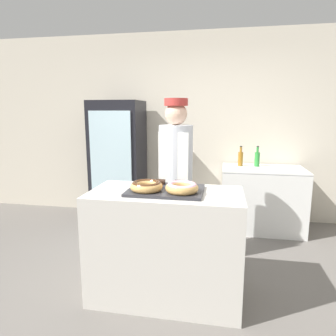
{
  "coord_description": "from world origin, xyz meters",
  "views": [
    {
      "loc": [
        0.45,
        -2.33,
        1.58
      ],
      "look_at": [
        0.0,
        0.1,
        1.11
      ],
      "focal_mm": 32.0,
      "sensor_mm": 36.0,
      "label": 1
    }
  ],
  "objects_px": {
    "serving_tray": "(166,190)",
    "bottle_green": "(257,159)",
    "bottle_amber": "(240,158)",
    "brownie_back_left": "(160,182)",
    "beverage_fridge": "(118,162)",
    "donut_light_glaze": "(182,187)",
    "chest_freezer": "(262,198)",
    "donut_chocolate_glaze": "(146,186)",
    "brownie_back_right": "(179,183)",
    "baker_person": "(176,177)"
  },
  "relations": [
    {
      "from": "brownie_back_left",
      "to": "brownie_back_right",
      "type": "distance_m",
      "value": 0.18
    },
    {
      "from": "donut_chocolate_glaze",
      "to": "brownie_back_right",
      "type": "distance_m",
      "value": 0.34
    },
    {
      "from": "serving_tray",
      "to": "brownie_back_right",
      "type": "height_order",
      "value": "brownie_back_right"
    },
    {
      "from": "serving_tray",
      "to": "bottle_amber",
      "type": "xyz_separation_m",
      "value": [
        0.69,
        1.85,
        0.0
      ]
    },
    {
      "from": "serving_tray",
      "to": "bottle_green",
      "type": "distance_m",
      "value": 2.06
    },
    {
      "from": "baker_person",
      "to": "bottle_amber",
      "type": "bearing_deg",
      "value": 59.08
    },
    {
      "from": "brownie_back_left",
      "to": "baker_person",
      "type": "height_order",
      "value": "baker_person"
    },
    {
      "from": "donut_light_glaze",
      "to": "bottle_amber",
      "type": "distance_m",
      "value": 2.0
    },
    {
      "from": "serving_tray",
      "to": "brownie_back_right",
      "type": "distance_m",
      "value": 0.19
    },
    {
      "from": "baker_person",
      "to": "bottle_green",
      "type": "xyz_separation_m",
      "value": [
        0.94,
        1.19,
        0.04
      ]
    },
    {
      "from": "donut_light_glaze",
      "to": "brownie_back_right",
      "type": "distance_m",
      "value": 0.25
    },
    {
      "from": "donut_light_glaze",
      "to": "bottle_green",
      "type": "height_order",
      "value": "bottle_green"
    },
    {
      "from": "donut_chocolate_glaze",
      "to": "brownie_back_left",
      "type": "height_order",
      "value": "donut_chocolate_glaze"
    },
    {
      "from": "beverage_fridge",
      "to": "bottle_amber",
      "type": "distance_m",
      "value": 1.73
    },
    {
      "from": "serving_tray",
      "to": "chest_freezer",
      "type": "height_order",
      "value": "serving_tray"
    },
    {
      "from": "donut_light_glaze",
      "to": "brownie_back_left",
      "type": "relative_size",
      "value": 2.97
    },
    {
      "from": "brownie_back_left",
      "to": "bottle_amber",
      "type": "relative_size",
      "value": 0.32
    },
    {
      "from": "donut_light_glaze",
      "to": "bottle_amber",
      "type": "xyz_separation_m",
      "value": [
        0.55,
        1.92,
        -0.05
      ]
    },
    {
      "from": "serving_tray",
      "to": "bottle_green",
      "type": "bearing_deg",
      "value": 63.65
    },
    {
      "from": "serving_tray",
      "to": "baker_person",
      "type": "distance_m",
      "value": 0.66
    },
    {
      "from": "beverage_fridge",
      "to": "bottle_amber",
      "type": "height_order",
      "value": "beverage_fridge"
    },
    {
      "from": "donut_chocolate_glaze",
      "to": "brownie_back_right",
      "type": "relative_size",
      "value": 2.97
    },
    {
      "from": "baker_person",
      "to": "bottle_amber",
      "type": "distance_m",
      "value": 1.39
    },
    {
      "from": "brownie_back_left",
      "to": "chest_freezer",
      "type": "bearing_deg",
      "value": 55.44
    },
    {
      "from": "serving_tray",
      "to": "beverage_fridge",
      "type": "xyz_separation_m",
      "value": [
        -1.03,
        1.72,
        -0.08
      ]
    },
    {
      "from": "serving_tray",
      "to": "donut_chocolate_glaze",
      "type": "xyz_separation_m",
      "value": [
        -0.14,
        -0.08,
        0.05
      ]
    },
    {
      "from": "donut_light_glaze",
      "to": "chest_freezer",
      "type": "height_order",
      "value": "donut_light_glaze"
    },
    {
      "from": "brownie_back_left",
      "to": "beverage_fridge",
      "type": "height_order",
      "value": "beverage_fridge"
    },
    {
      "from": "serving_tray",
      "to": "brownie_back_left",
      "type": "height_order",
      "value": "brownie_back_left"
    },
    {
      "from": "serving_tray",
      "to": "bottle_amber",
      "type": "bearing_deg",
      "value": 69.43
    },
    {
      "from": "beverage_fridge",
      "to": "bottle_amber",
      "type": "relative_size",
      "value": 6.3
    },
    {
      "from": "chest_freezer",
      "to": "serving_tray",
      "type": "bearing_deg",
      "value": -119.75
    },
    {
      "from": "brownie_back_left",
      "to": "bottle_amber",
      "type": "bearing_deg",
      "value": 65.07
    },
    {
      "from": "bottle_amber",
      "to": "bottle_green",
      "type": "bearing_deg",
      "value": -0.48
    },
    {
      "from": "brownie_back_right",
      "to": "donut_chocolate_glaze",
      "type": "bearing_deg",
      "value": -133.46
    },
    {
      "from": "donut_chocolate_glaze",
      "to": "bottle_green",
      "type": "xyz_separation_m",
      "value": [
        1.06,
        1.92,
        -0.05
      ]
    },
    {
      "from": "serving_tray",
      "to": "brownie_back_left",
      "type": "xyz_separation_m",
      "value": [
        -0.09,
        0.17,
        0.03
      ]
    },
    {
      "from": "serving_tray",
      "to": "chest_freezer",
      "type": "xyz_separation_m",
      "value": [
        0.99,
        1.73,
        -0.52
      ]
    },
    {
      "from": "donut_chocolate_glaze",
      "to": "brownie_back_right",
      "type": "height_order",
      "value": "donut_chocolate_glaze"
    },
    {
      "from": "donut_chocolate_glaze",
      "to": "brownie_back_left",
      "type": "xyz_separation_m",
      "value": [
        0.06,
        0.24,
        -0.02
      ]
    },
    {
      "from": "serving_tray",
      "to": "bottle_green",
      "type": "relative_size",
      "value": 2.19
    },
    {
      "from": "baker_person",
      "to": "bottle_green",
      "type": "bearing_deg",
      "value": 51.87
    },
    {
      "from": "donut_chocolate_glaze",
      "to": "bottle_amber",
      "type": "bearing_deg",
      "value": 66.49
    },
    {
      "from": "chest_freezer",
      "to": "bottle_green",
      "type": "xyz_separation_m",
      "value": [
        -0.08,
        0.11,
        0.53
      ]
    },
    {
      "from": "donut_light_glaze",
      "to": "chest_freezer",
      "type": "distance_m",
      "value": 2.08
    },
    {
      "from": "brownie_back_right",
      "to": "chest_freezer",
      "type": "distance_m",
      "value": 1.89
    },
    {
      "from": "donut_chocolate_glaze",
      "to": "bottle_green",
      "type": "height_order",
      "value": "bottle_green"
    },
    {
      "from": "donut_light_glaze",
      "to": "brownie_back_right",
      "type": "bearing_deg",
      "value": 102.9
    },
    {
      "from": "donut_chocolate_glaze",
      "to": "baker_person",
      "type": "bearing_deg",
      "value": 80.52
    },
    {
      "from": "brownie_back_left",
      "to": "bottle_amber",
      "type": "xyz_separation_m",
      "value": [
        0.78,
        1.68,
        -0.02
      ]
    }
  ]
}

